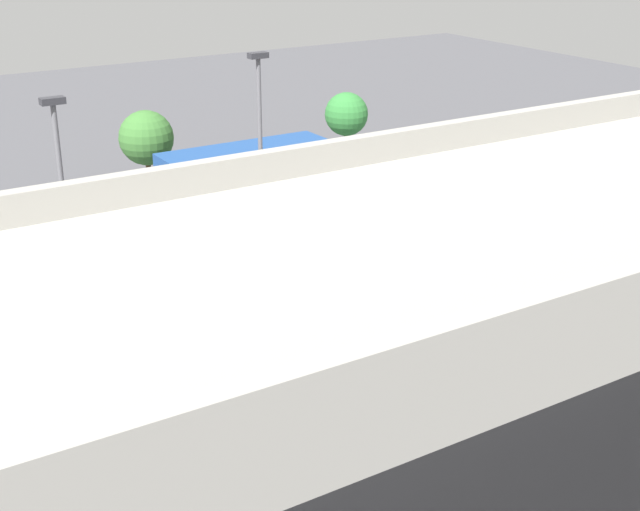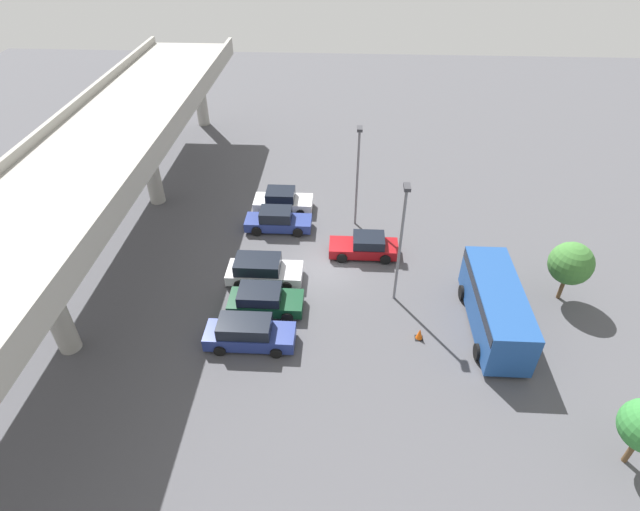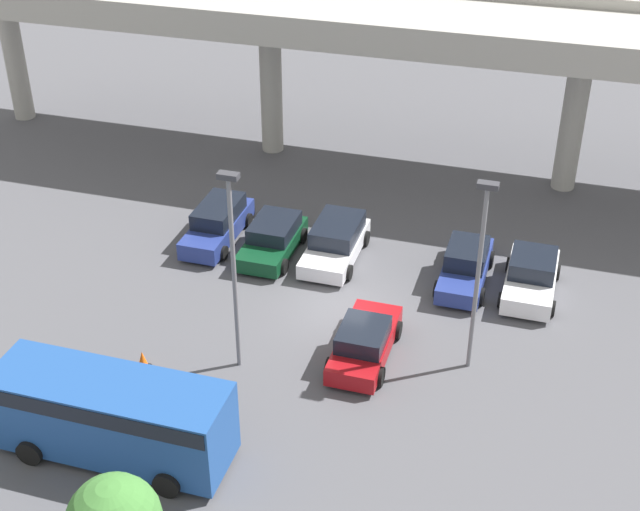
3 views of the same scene
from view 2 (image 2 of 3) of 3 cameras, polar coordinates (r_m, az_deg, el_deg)
The scene contains 13 objects.
ground_plane at distance 32.43m, azimuth 0.77°, elevation -1.40°, with size 97.75×97.75×0.00m, color #4C4C51.
highway_overpass at distance 31.95m, azimuth -24.48°, elevation 9.46°, with size 46.75×7.52×8.43m.
parked_car_0 at distance 27.29m, azimuth -8.18°, elevation -8.79°, with size 1.99×4.83×1.67m.
parked_car_1 at distance 29.20m, azimuth -6.41°, elevation -5.07°, with size 2.18×4.31×1.49m.
parked_car_2 at distance 31.25m, azimuth -6.62°, elevation -1.64°, with size 2.25×4.68×1.58m.
parked_car_3 at distance 33.25m, azimuth 5.15°, elevation 1.06°, with size 2.07×4.57×1.50m.
parked_car_4 at distance 35.71m, azimuth -4.86°, elevation 4.02°, with size 1.99×4.70×1.62m.
parked_car_5 at distance 37.93m, azimuth -4.30°, elevation 6.24°, with size 2.20×4.38×1.64m.
shuttle_bus at distance 28.95m, azimuth 19.50°, elevation -5.32°, with size 7.56×2.73×2.83m.
lamp_post_near_aisle at distance 27.73m, azimuth 9.26°, elevation 2.18°, with size 0.70×0.35×7.72m.
lamp_post_mid_lot at distance 34.45m, azimuth 4.33°, elevation 9.75°, with size 0.70×0.35×7.42m.
tree_front_centre at distance 31.97m, azimuth 26.75°, elevation -0.83°, with size 2.51×2.51×3.88m.
traffic_cone at distance 28.16m, azimuth 11.30°, elevation -8.80°, with size 0.44×0.44×0.70m.
Camera 2 is at (-25.24, -0.89, 20.34)m, focal length 28.00 mm.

